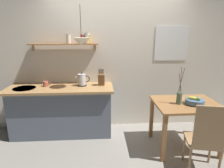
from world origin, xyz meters
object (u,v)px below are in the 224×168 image
at_px(coffee_mug_by_sink, 46,84).
at_px(pendant_lamp, 81,42).
at_px(dining_table, 186,110).
at_px(electric_kettle, 82,80).
at_px(fruit_bowl, 195,101).
at_px(knife_block, 101,79).
at_px(dining_chair_near, 206,137).
at_px(twig_vase, 179,97).

height_order(coffee_mug_by_sink, pendant_lamp, pendant_lamp).
bearing_deg(dining_table, coffee_mug_by_sink, 164.85).
bearing_deg(electric_kettle, coffee_mug_by_sink, 179.70).
distance_m(dining_table, fruit_bowl, 0.21).
relative_size(electric_kettle, pendant_lamp, 0.39).
relative_size(electric_kettle, knife_block, 0.81).
bearing_deg(electric_kettle, knife_block, 3.28).
xyz_separation_m(electric_kettle, knife_block, (0.34, 0.02, 0.01)).
height_order(fruit_bowl, coffee_mug_by_sink, coffee_mug_by_sink).
bearing_deg(dining_chair_near, electric_kettle, 142.60).
bearing_deg(knife_block, pendant_lamp, -146.92).
xyz_separation_m(twig_vase, pendant_lamp, (-1.47, 0.47, 0.80)).
xyz_separation_m(twig_vase, knife_block, (-1.17, 0.67, 0.14)).
bearing_deg(pendant_lamp, electric_kettle, 100.20).
xyz_separation_m(dining_table, twig_vase, (-0.14, -0.04, 0.23)).
relative_size(dining_table, fruit_bowl, 3.52).
bearing_deg(pendant_lamp, coffee_mug_by_sink, 164.61).
height_order(electric_kettle, pendant_lamp, pendant_lamp).
bearing_deg(electric_kettle, fruit_bowl, -21.33).
bearing_deg(fruit_bowl, coffee_mug_by_sink, 163.96).
bearing_deg(twig_vase, pendant_lamp, 162.30).
bearing_deg(pendant_lamp, knife_block, 33.08).
height_order(fruit_bowl, knife_block, knife_block).
relative_size(twig_vase, knife_block, 1.86).
bearing_deg(twig_vase, coffee_mug_by_sink, 163.01).
height_order(fruit_bowl, electric_kettle, electric_kettle).
bearing_deg(fruit_bowl, knife_block, 153.49).
height_order(dining_table, twig_vase, twig_vase).
distance_m(dining_table, electric_kettle, 1.79).
bearing_deg(coffee_mug_by_sink, electric_kettle, -0.30).
relative_size(coffee_mug_by_sink, pendant_lamp, 0.20).
bearing_deg(dining_table, fruit_bowl, -35.03).
bearing_deg(pendant_lamp, fruit_bowl, -16.30).
xyz_separation_m(dining_table, knife_block, (-1.31, 0.63, 0.37)).
xyz_separation_m(dining_table, electric_kettle, (-1.65, 0.61, 0.36)).
distance_m(dining_chair_near, fruit_bowl, 0.64).
bearing_deg(dining_table, electric_kettle, 159.54).
distance_m(dining_table, knife_block, 1.50).
xyz_separation_m(electric_kettle, pendant_lamp, (0.03, -0.18, 0.67)).
xyz_separation_m(knife_block, pendant_lamp, (-0.31, -0.20, 0.66)).
distance_m(dining_chair_near, coffee_mug_by_sink, 2.62).
distance_m(twig_vase, pendant_lamp, 1.74).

